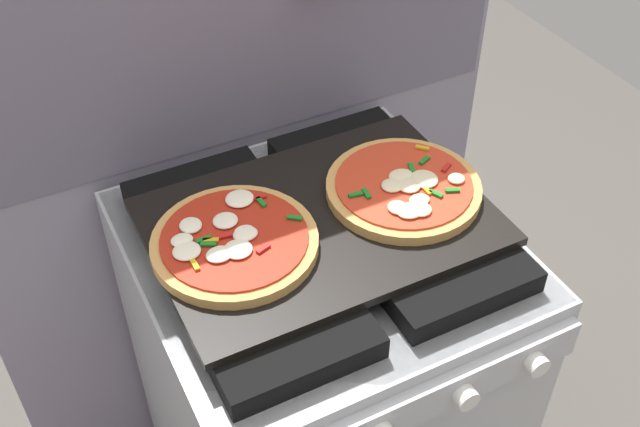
{
  "coord_description": "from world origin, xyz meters",
  "views": [
    {
      "loc": [
        -0.42,
        -0.82,
        1.75
      ],
      "look_at": [
        0.0,
        0.0,
        0.93
      ],
      "focal_mm": 43.5,
      "sensor_mm": 36.0,
      "label": 1
    }
  ],
  "objects_px": {
    "stove": "(320,390)",
    "pizza_right": "(404,188)",
    "pizza_left": "(234,242)",
    "baking_tray": "(320,222)"
  },
  "relations": [
    {
      "from": "baking_tray",
      "to": "pizza_left",
      "type": "bearing_deg",
      "value": -179.51
    },
    {
      "from": "stove",
      "to": "pizza_right",
      "type": "xyz_separation_m",
      "value": [
        0.15,
        -0.01,
        0.48
      ]
    },
    {
      "from": "pizza_left",
      "to": "pizza_right",
      "type": "xyz_separation_m",
      "value": [
        0.3,
        -0.01,
        -0.0
      ]
    },
    {
      "from": "baking_tray",
      "to": "stove",
      "type": "bearing_deg",
      "value": -90.0
    },
    {
      "from": "pizza_left",
      "to": "pizza_right",
      "type": "bearing_deg",
      "value": -1.46
    },
    {
      "from": "pizza_left",
      "to": "baking_tray",
      "type": "bearing_deg",
      "value": 0.49
    },
    {
      "from": "pizza_right",
      "to": "pizza_left",
      "type": "bearing_deg",
      "value": 178.54
    },
    {
      "from": "stove",
      "to": "baking_tray",
      "type": "distance_m",
      "value": 0.46
    },
    {
      "from": "stove",
      "to": "pizza_right",
      "type": "relative_size",
      "value": 3.47
    },
    {
      "from": "baking_tray",
      "to": "pizza_right",
      "type": "xyz_separation_m",
      "value": [
        0.15,
        -0.01,
        0.02
      ]
    }
  ]
}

